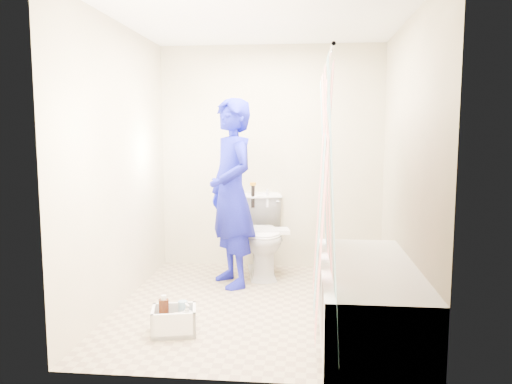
# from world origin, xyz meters

# --- Properties ---
(floor) EXTENTS (2.60, 2.60, 0.00)m
(floor) POSITION_xyz_m (0.00, 0.00, 0.00)
(floor) COLOR tan
(floor) RESTS_ON ground
(ceiling) EXTENTS (2.40, 2.60, 0.02)m
(ceiling) POSITION_xyz_m (0.00, 0.00, 2.40)
(ceiling) COLOR white
(ceiling) RESTS_ON wall_back
(wall_back) EXTENTS (2.40, 0.02, 2.40)m
(wall_back) POSITION_xyz_m (0.00, 1.30, 1.20)
(wall_back) COLOR beige
(wall_back) RESTS_ON ground
(wall_front) EXTENTS (2.40, 0.02, 2.40)m
(wall_front) POSITION_xyz_m (0.00, -1.30, 1.20)
(wall_front) COLOR beige
(wall_front) RESTS_ON ground
(wall_left) EXTENTS (0.02, 2.60, 2.40)m
(wall_left) POSITION_xyz_m (-1.20, 0.00, 1.20)
(wall_left) COLOR beige
(wall_left) RESTS_ON ground
(wall_right) EXTENTS (0.02, 2.60, 2.40)m
(wall_right) POSITION_xyz_m (1.20, 0.00, 1.20)
(wall_right) COLOR beige
(wall_right) RESTS_ON ground
(bathtub) EXTENTS (0.70, 1.75, 0.50)m
(bathtub) POSITION_xyz_m (0.85, -0.43, 0.27)
(bathtub) COLOR white
(bathtub) RESTS_ON ground
(curtain_rod) EXTENTS (0.02, 1.90, 0.02)m
(curtain_rod) POSITION_xyz_m (0.52, -0.43, 1.95)
(curtain_rod) COLOR silver
(curtain_rod) RESTS_ON wall_back
(shower_curtain) EXTENTS (0.06, 1.75, 1.80)m
(shower_curtain) POSITION_xyz_m (0.52, -0.43, 1.02)
(shower_curtain) COLOR silver
(shower_curtain) RESTS_ON curtain_rod
(toilet) EXTENTS (0.59, 0.88, 0.83)m
(toilet) POSITION_xyz_m (-0.06, 0.96, 0.41)
(toilet) COLOR white
(toilet) RESTS_ON ground
(tank_lid) EXTENTS (0.54, 0.30, 0.04)m
(tank_lid) POSITION_xyz_m (-0.04, 0.83, 0.49)
(tank_lid) COLOR white
(tank_lid) RESTS_ON toilet
(tank_internals) EXTENTS (0.20, 0.07, 0.27)m
(tank_internals) POSITION_xyz_m (-0.14, 1.17, 0.82)
(tank_internals) COLOR black
(tank_internals) RESTS_ON toilet
(plumber) EXTENTS (0.71, 0.78, 1.80)m
(plumber) POSITION_xyz_m (-0.33, 0.58, 0.90)
(plumber) COLOR #0F2799
(plumber) RESTS_ON ground
(cleaning_caddy) EXTENTS (0.37, 0.32, 0.25)m
(cleaning_caddy) POSITION_xyz_m (-0.57, -0.64, 0.09)
(cleaning_caddy) COLOR white
(cleaning_caddy) RESTS_ON ground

